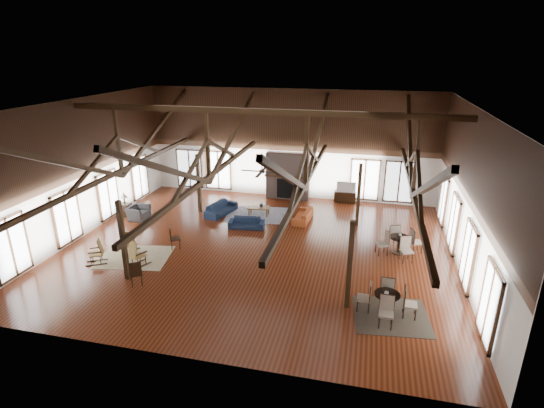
% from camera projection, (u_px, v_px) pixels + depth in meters
% --- Properties ---
extents(floor, '(16.00, 16.00, 0.00)m').
position_uv_depth(floor, '(257.00, 248.00, 18.00)').
color(floor, '#632914').
rests_on(floor, ground).
extents(ceiling, '(16.00, 14.00, 0.02)m').
position_uv_depth(ceiling, '(255.00, 105.00, 15.93)').
color(ceiling, black).
rests_on(ceiling, wall_back).
extents(wall_back, '(16.00, 0.02, 6.00)m').
position_uv_depth(wall_back, '(289.00, 145.00, 23.36)').
color(wall_back, white).
rests_on(wall_back, floor).
extents(wall_front, '(16.00, 0.02, 6.00)m').
position_uv_depth(wall_front, '(183.00, 261.00, 10.57)').
color(wall_front, white).
rests_on(wall_front, floor).
extents(wall_left, '(0.02, 14.00, 6.00)m').
position_uv_depth(wall_left, '(81.00, 169.00, 18.68)').
color(wall_left, white).
rests_on(wall_left, floor).
extents(wall_right, '(0.02, 14.00, 6.00)m').
position_uv_depth(wall_right, '(470.00, 196.00, 15.25)').
color(wall_right, white).
rests_on(wall_right, floor).
extents(roof_truss, '(15.60, 14.07, 3.14)m').
position_uv_depth(roof_truss, '(256.00, 156.00, 16.61)').
color(roof_truss, black).
rests_on(roof_truss, wall_back).
extents(post_grid, '(8.16, 7.16, 3.05)m').
position_uv_depth(post_grid, '(257.00, 215.00, 17.48)').
color(post_grid, black).
rests_on(post_grid, floor).
extents(fireplace, '(2.50, 0.69, 2.60)m').
position_uv_depth(fireplace, '(288.00, 176.00, 23.65)').
color(fireplace, '#76635A').
rests_on(fireplace, floor).
extents(ceiling_fan, '(1.60, 1.60, 0.75)m').
position_uv_depth(ceiling_fan, '(262.00, 171.00, 15.69)').
color(ceiling_fan, black).
rests_on(ceiling_fan, roof_truss).
extents(sofa_navy_front, '(1.73, 0.82, 0.49)m').
position_uv_depth(sofa_navy_front, '(246.00, 223.00, 19.99)').
color(sofa_navy_front, '#15213A').
rests_on(sofa_navy_front, floor).
extents(sofa_navy_left, '(2.13, 1.25, 0.58)m').
position_uv_depth(sofa_navy_left, '(221.00, 208.00, 21.67)').
color(sofa_navy_left, '#16233C').
rests_on(sofa_navy_left, floor).
extents(sofa_orange, '(1.87, 0.84, 0.53)m').
position_uv_depth(sofa_orange, '(303.00, 215.00, 20.85)').
color(sofa_orange, '#9D451E').
rests_on(sofa_orange, floor).
extents(coffee_table, '(1.16, 0.66, 0.43)m').
position_uv_depth(coffee_table, '(259.00, 208.00, 21.50)').
color(coffee_table, brown).
rests_on(coffee_table, floor).
extents(vase, '(0.23, 0.23, 0.21)m').
position_uv_depth(vase, '(261.00, 205.00, 21.50)').
color(vase, '#B2B2B2').
rests_on(vase, coffee_table).
extents(armchair, '(1.07, 0.95, 0.65)m').
position_uv_depth(armchair, '(138.00, 213.00, 21.03)').
color(armchair, '#2E2E31').
rests_on(armchair, floor).
extents(side_table_lamp, '(0.49, 0.49, 1.25)m').
position_uv_depth(side_table_lamp, '(125.00, 207.00, 21.38)').
color(side_table_lamp, black).
rests_on(side_table_lamp, floor).
extents(rocking_chair_a, '(0.75, 0.90, 1.02)m').
position_uv_depth(rocking_chair_a, '(129.00, 243.00, 17.34)').
color(rocking_chair_a, '#A2823D').
rests_on(rocking_chair_a, floor).
extents(rocking_chair_b, '(0.76, 0.94, 1.07)m').
position_uv_depth(rocking_chair_b, '(136.00, 254.00, 16.38)').
color(rocking_chair_b, '#A2823D').
rests_on(rocking_chair_b, floor).
extents(rocking_chair_c, '(0.90, 0.74, 1.03)m').
position_uv_depth(rocking_chair_c, '(98.00, 252.00, 16.63)').
color(rocking_chair_c, '#A2823D').
rests_on(rocking_chair_c, floor).
extents(side_chair_a, '(0.55, 0.55, 0.97)m').
position_uv_depth(side_chair_a, '(173.00, 236.00, 17.83)').
color(side_chair_a, black).
rests_on(side_chair_a, floor).
extents(side_chair_b, '(0.57, 0.57, 0.99)m').
position_uv_depth(side_chair_b, '(136.00, 272.00, 14.97)').
color(side_chair_b, black).
rests_on(side_chair_b, floor).
extents(cafe_table_near, '(1.90, 1.90, 0.99)m').
position_uv_depth(cafe_table_near, '(387.00, 300.00, 13.44)').
color(cafe_table_near, black).
rests_on(cafe_table_near, floor).
extents(cafe_table_far, '(1.97, 1.97, 1.01)m').
position_uv_depth(cafe_table_far, '(399.00, 242.00, 17.43)').
color(cafe_table_far, black).
rests_on(cafe_table_far, floor).
extents(cup_near, '(0.13, 0.13, 0.11)m').
position_uv_depth(cup_near, '(387.00, 293.00, 13.30)').
color(cup_near, '#B2B2B2').
rests_on(cup_near, cafe_table_near).
extents(cup_far, '(0.13, 0.13, 0.10)m').
position_uv_depth(cup_far, '(400.00, 235.00, 17.40)').
color(cup_far, '#B2B2B2').
rests_on(cup_far, cafe_table_far).
extents(tv_console, '(1.18, 0.44, 0.59)m').
position_uv_depth(tv_console, '(345.00, 197.00, 23.38)').
color(tv_console, black).
rests_on(tv_console, floor).
extents(television, '(1.03, 0.15, 0.59)m').
position_uv_depth(television, '(346.00, 187.00, 23.17)').
color(television, '#B2B2B2').
rests_on(television, tv_console).
extents(rug_tan, '(3.08, 2.60, 0.01)m').
position_uv_depth(rug_tan, '(135.00, 257.00, 17.26)').
color(rug_tan, '#C9BA8B').
rests_on(rug_tan, floor).
extents(rug_navy, '(3.33, 2.67, 0.01)m').
position_uv_depth(rug_navy, '(257.00, 215.00, 21.64)').
color(rug_navy, '#1B234D').
rests_on(rug_navy, floor).
extents(rug_dark, '(2.53, 2.34, 0.01)m').
position_uv_depth(rug_dark, '(391.00, 316.00, 13.46)').
color(rug_dark, '#2A231C').
rests_on(rug_dark, floor).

